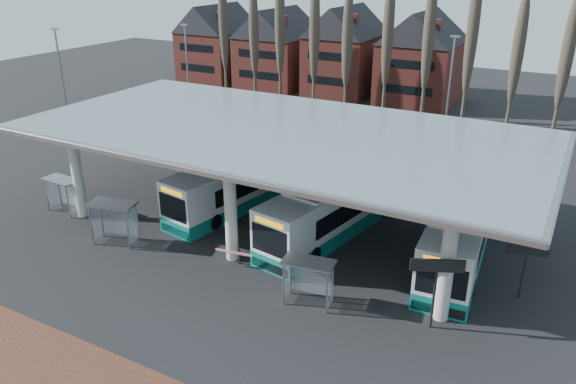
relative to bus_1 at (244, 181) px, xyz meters
The scene contains 16 objects.
ground 10.18m from the bus_1, 68.94° to the right, with size 140.00×140.00×0.00m, color black.
station_canopy 5.57m from the bus_1, 20.79° to the right, with size 32.00×16.00×6.34m.
poplar_row 24.94m from the bus_1, 81.32° to the left, with size 45.10×1.10×14.50m.
townhouse_row 36.95m from the bus_1, 109.32° to the left, with size 36.80×10.30×12.25m.
lamp_post_a 19.50m from the bus_1, 138.73° to the left, with size 0.80×0.16×10.17m.
lamp_post_b 19.55m from the bus_1, 59.98° to the left, with size 0.80×0.16×10.17m.
lamp_post_d 23.16m from the bus_1, 168.32° to the left, with size 0.80×0.16×10.17m.
bus_1 is the anchor object (origin of this frame).
bus_2 7.45m from the bus_1, ahead, with size 4.90×13.28×3.61m.
bus_3 14.92m from the bus_1, ahead, with size 3.75×13.02×3.57m.
shelter_0 12.07m from the bus_1, 145.35° to the right, with size 2.62×1.41×2.37m.
shelter_1 9.28m from the bus_1, 113.42° to the right, with size 3.09×2.08×2.62m.
shelter_2 12.81m from the bus_1, 42.63° to the right, with size 2.74×1.65×2.39m.
info_sign_0 17.31m from the bus_1, 26.97° to the right, with size 2.29×1.11×3.63m.
info_sign_1 18.95m from the bus_1, ahead, with size 1.99×0.58×3.00m.
barrier 8.74m from the bus_1, 60.51° to the right, with size 2.22×0.76×1.12m.
Camera 1 is at (16.34, -20.75, 16.14)m, focal length 35.00 mm.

